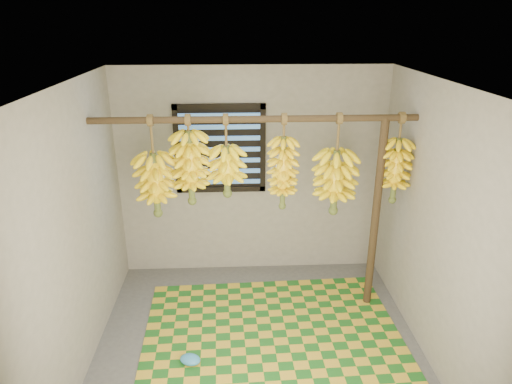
{
  "coord_description": "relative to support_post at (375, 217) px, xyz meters",
  "views": [
    {
      "loc": [
        -0.19,
        -3.38,
        2.88
      ],
      "look_at": [
        0.0,
        0.55,
        1.35
      ],
      "focal_mm": 32.0,
      "sensor_mm": 36.0,
      "label": 1
    }
  ],
  "objects": [
    {
      "name": "support_post",
      "position": [
        0.0,
        0.0,
        0.0
      ],
      "size": [
        0.08,
        0.08,
        2.0
      ],
      "primitive_type": "cylinder",
      "color": "#3B2C18",
      "rests_on": "floor"
    },
    {
      "name": "banana_bunch_c",
      "position": [
        -1.47,
        0.0,
        0.51
      ],
      "size": [
        0.34,
        0.34,
        0.79
      ],
      "color": "brown",
      "rests_on": "hanging_pole"
    },
    {
      "name": "banana_bunch_f",
      "position": [
        0.15,
        0.0,
        0.49
      ],
      "size": [
        0.28,
        0.28,
        0.89
      ],
      "color": "brown",
      "rests_on": "hanging_pole"
    },
    {
      "name": "banana_bunch_d",
      "position": [
        -0.94,
        0.0,
        0.48
      ],
      "size": [
        0.29,
        0.29,
        0.93
      ],
      "color": "brown",
      "rests_on": "hanging_pole"
    },
    {
      "name": "ceiling",
      "position": [
        -1.2,
        -0.7,
        1.4
      ],
      "size": [
        3.0,
        3.0,
        0.01
      ],
      "primitive_type": "cube",
      "color": "silver",
      "rests_on": "wall_back"
    },
    {
      "name": "floor",
      "position": [
        -1.2,
        -0.7,
        -1.0
      ],
      "size": [
        3.0,
        3.0,
        0.01
      ],
      "primitive_type": "cube",
      "color": "#4B4B4B",
      "rests_on": "ground"
    },
    {
      "name": "wall_left",
      "position": [
        -2.71,
        -0.7,
        0.2
      ],
      "size": [
        0.01,
        3.0,
        2.4
      ],
      "primitive_type": "cube",
      "color": "slate",
      "rests_on": "floor"
    },
    {
      "name": "window",
      "position": [
        -1.55,
        0.78,
        0.5
      ],
      "size": [
        1.0,
        0.04,
        1.0
      ],
      "color": "black",
      "rests_on": "wall_back"
    },
    {
      "name": "hanging_pole",
      "position": [
        -1.2,
        0.0,
        1.0
      ],
      "size": [
        3.0,
        0.06,
        0.06
      ],
      "primitive_type": "cylinder",
      "rotation": [
        0.0,
        1.57,
        0.0
      ],
      "color": "#3B2C18",
      "rests_on": "wall_left"
    },
    {
      "name": "wall_right",
      "position": [
        0.3,
        -0.7,
        0.2
      ],
      "size": [
        0.01,
        3.0,
        2.4
      ],
      "primitive_type": "cube",
      "color": "slate",
      "rests_on": "floor"
    },
    {
      "name": "plastic_bag",
      "position": [
        -1.82,
        -0.85,
        -0.95
      ],
      "size": [
        0.23,
        0.2,
        0.08
      ],
      "primitive_type": "ellipsoid",
      "rotation": [
        0.0,
        0.0,
        -0.35
      ],
      "color": "teal",
      "rests_on": "woven_mat"
    },
    {
      "name": "woven_mat",
      "position": [
        -1.06,
        -0.55,
        -0.99
      ],
      "size": [
        2.52,
        2.04,
        0.01
      ],
      "primitive_type": "cube",
      "rotation": [
        0.0,
        0.0,
        0.03
      ],
      "color": "#1B5D1B",
      "rests_on": "floor"
    },
    {
      "name": "banana_bunch_b",
      "position": [
        -1.81,
        0.0,
        0.55
      ],
      "size": [
        0.34,
        0.34,
        0.86
      ],
      "color": "brown",
      "rests_on": "hanging_pole"
    },
    {
      "name": "banana_bunch_e",
      "position": [
        -0.43,
        0.0,
        0.38
      ],
      "size": [
        0.41,
        0.41,
        0.99
      ],
      "color": "brown",
      "rests_on": "hanging_pole"
    },
    {
      "name": "banana_bunch_a",
      "position": [
        -2.14,
        0.0,
        0.38
      ],
      "size": [
        0.36,
        0.36,
        0.98
      ],
      "color": "brown",
      "rests_on": "hanging_pole"
    },
    {
      "name": "wall_back",
      "position": [
        -1.2,
        0.8,
        0.2
      ],
      "size": [
        3.0,
        0.01,
        2.4
      ],
      "primitive_type": "cube",
      "color": "slate",
      "rests_on": "floor"
    }
  ]
}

